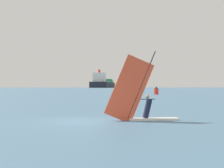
# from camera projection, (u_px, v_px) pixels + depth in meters

# --- Properties ---
(ground_plane) EXTENTS (4000.00, 4000.00, 0.00)m
(ground_plane) POSITION_uv_depth(u_px,v_px,m) (83.00, 121.00, 16.80)
(ground_plane) COLOR #476B84
(windsurfer) EXTENTS (4.17, 0.75, 4.03)m
(windsurfer) POSITION_uv_depth(u_px,v_px,m) (141.00, 103.00, 17.19)
(windsurfer) COLOR white
(windsurfer) RESTS_ON ground_plane
(cargo_ship) EXTENTS (76.31, 169.94, 34.70)m
(cargo_ship) POSITION_uv_depth(u_px,v_px,m) (104.00, 84.00, 656.01)
(cargo_ship) COLOR black
(cargo_ship) RESTS_ON ground_plane
(distant_headland) EXTENTS (687.36, 520.98, 21.41)m
(distant_headland) POSITION_uv_depth(u_px,v_px,m) (117.00, 85.00, 1562.08)
(distant_headland) COLOR #60665B
(distant_headland) RESTS_ON ground_plane
(channel_buoy) EXTENTS (1.13, 1.13, 1.95)m
(channel_buoy) POSITION_uv_depth(u_px,v_px,m) (156.00, 91.00, 75.45)
(channel_buoy) COLOR red
(channel_buoy) RESTS_ON ground_plane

